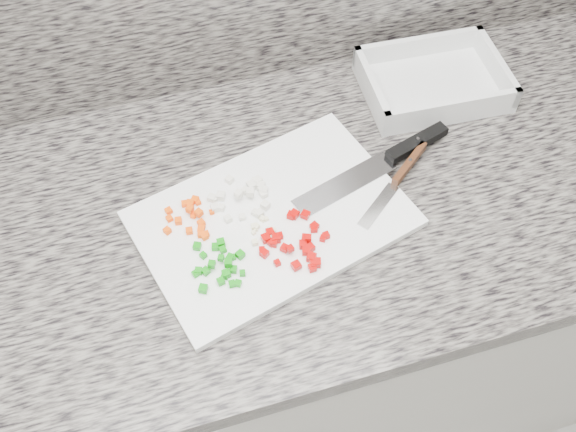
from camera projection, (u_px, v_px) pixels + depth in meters
name	position (u px, v px, depth m)	size (l,w,h in m)	color
cabinet	(239.00, 337.00, 1.41)	(3.92, 0.62, 0.86)	silver
countertop	(222.00, 221.00, 1.04)	(3.96, 0.64, 0.04)	#69645C
cutting_board	(272.00, 219.00, 1.01)	(0.41, 0.27, 0.01)	white
carrot_pile	(191.00, 218.00, 1.00)	(0.08, 0.09, 0.02)	#FF4E05
onion_pile	(245.00, 195.00, 1.02)	(0.10, 0.09, 0.02)	silver
green_pepper_pile	(220.00, 265.00, 0.95)	(0.08, 0.09, 0.02)	#0D890C
red_pepper_pile	(295.00, 243.00, 0.97)	(0.11, 0.11, 0.02)	#B50402
garlic_pile	(261.00, 230.00, 0.99)	(0.04, 0.05, 0.01)	#EFE9B8
chef_knife	(393.00, 157.00, 1.07)	(0.30, 0.12, 0.02)	silver
paring_knife	(402.00, 174.00, 1.05)	(0.17, 0.14, 0.02)	silver
tray	(433.00, 83.00, 1.17)	(0.26, 0.19, 0.05)	silver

